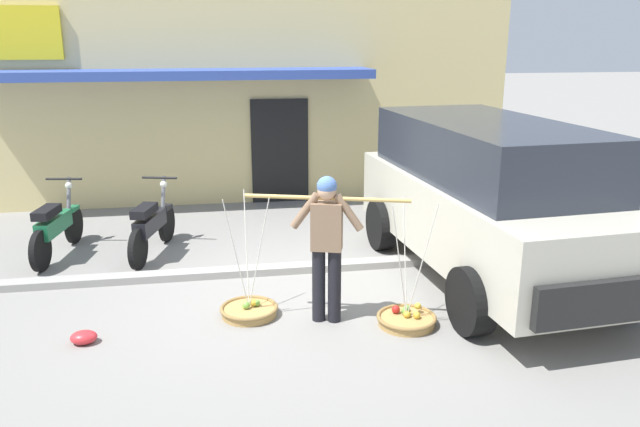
{
  "coord_description": "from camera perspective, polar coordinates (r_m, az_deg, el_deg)",
  "views": [
    {
      "loc": [
        -0.74,
        -7.33,
        3.15
      ],
      "look_at": [
        0.62,
        0.6,
        0.85
      ],
      "focal_mm": 34.97,
      "sensor_mm": 36.0,
      "label": 1
    }
  ],
  "objects": [
    {
      "name": "fruit_vendor",
      "position": [
        6.9,
        0.62,
        -2.38
      ],
      "size": [
        1.75,
        0.59,
        1.7
      ],
      "color": "black",
      "rests_on": "ground"
    },
    {
      "name": "motorcycle_nearest_shop",
      "position": [
        9.9,
        -23.02,
        -1.16
      ],
      "size": [
        0.54,
        1.81,
        1.09
      ],
      "color": "black",
      "rests_on": "ground"
    },
    {
      "name": "parked_truck",
      "position": [
        8.47,
        15.08,
        1.59
      ],
      "size": [
        2.42,
        4.93,
        2.1
      ],
      "color": "beige",
      "rests_on": "ground"
    },
    {
      "name": "fruit_basket_right_side",
      "position": [
        7.4,
        -6.5,
        -8.74
      ],
      "size": [
        0.68,
        0.68,
        1.45
      ],
      "color": "#B2894C",
      "rests_on": "ground"
    },
    {
      "name": "motorcycle_second_in_row",
      "position": [
        9.52,
        -15.15,
        -1.08
      ],
      "size": [
        0.65,
        1.78,
        1.09
      ],
      "color": "black",
      "rests_on": "ground"
    },
    {
      "name": "fruit_basket_left_side",
      "position": [
        7.2,
        7.92,
        -9.5
      ],
      "size": [
        0.68,
        0.68,
        1.45
      ],
      "color": "#B2894C",
      "rests_on": "ground"
    },
    {
      "name": "plastic_litter_bag",
      "position": [
        7.19,
        -20.81,
        -10.54
      ],
      "size": [
        0.28,
        0.22,
        0.14
      ],
      "primitive_type": "ellipsoid",
      "color": "red",
      "rests_on": "ground"
    },
    {
      "name": "storefront_building",
      "position": [
        14.44,
        -12.75,
        11.4
      ],
      "size": [
        13.0,
        6.0,
        4.2
      ],
      "color": "#DBC684",
      "rests_on": "ground"
    },
    {
      "name": "ground_plane",
      "position": [
        8.01,
        -3.68,
        -7.23
      ],
      "size": [
        90.0,
        90.0,
        0.0
      ],
      "primitive_type": "plane",
      "color": "gray"
    },
    {
      "name": "sidewalk_curb",
      "position": [
        8.64,
        -4.19,
        -5.12
      ],
      "size": [
        20.0,
        0.24,
        0.1
      ],
      "primitive_type": "cube",
      "color": "gray",
      "rests_on": "ground"
    }
  ]
}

